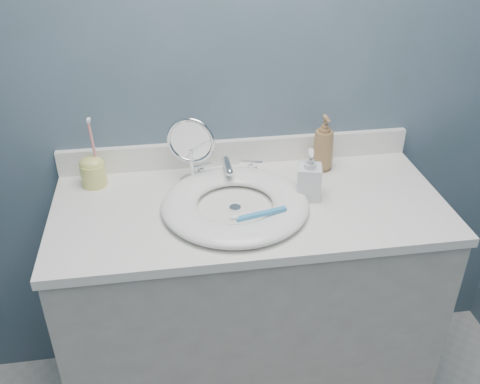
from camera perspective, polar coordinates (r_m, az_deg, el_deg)
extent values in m
cube|color=#435C65|center=(1.77, -0.38, 12.44)|extent=(2.20, 0.02, 2.40)
cube|color=#BAB6AA|center=(1.95, 0.90, -12.48)|extent=(1.20, 0.55, 0.85)
cube|color=white|center=(1.67, 1.02, -1.57)|extent=(1.22, 0.57, 0.03)
cube|color=white|center=(1.87, -0.29, 4.33)|extent=(1.22, 0.02, 0.09)
cylinder|color=silver|center=(1.63, -0.53, -1.72)|extent=(0.04, 0.04, 0.01)
cube|color=silver|center=(1.81, -1.48, 1.93)|extent=(0.22, 0.05, 0.01)
cylinder|color=silver|center=(1.80, -1.49, 2.74)|extent=(0.03, 0.03, 0.06)
cylinder|color=silver|center=(1.74, -1.31, 2.81)|extent=(0.02, 0.09, 0.02)
sphere|color=silver|center=(1.70, -1.11, 2.10)|extent=(0.03, 0.03, 0.03)
cylinder|color=silver|center=(1.79, -4.18, 2.17)|extent=(0.02, 0.02, 0.03)
cube|color=silver|center=(1.78, -4.20, 2.76)|extent=(0.08, 0.03, 0.01)
cylinder|color=silver|center=(1.81, 1.19, 2.57)|extent=(0.02, 0.02, 0.03)
cube|color=silver|center=(1.80, 1.19, 3.16)|extent=(0.08, 0.03, 0.01)
cylinder|color=silver|center=(1.77, -5.05, 1.14)|extent=(0.09, 0.09, 0.01)
cylinder|color=silver|center=(1.75, -5.14, 2.80)|extent=(0.01, 0.01, 0.12)
torus|color=silver|center=(1.70, -5.28, 5.48)|extent=(0.15, 0.06, 0.16)
cylinder|color=white|center=(1.70, -5.28, 5.48)|extent=(0.13, 0.05, 0.13)
imported|color=olive|center=(1.83, 8.90, 5.18)|extent=(0.08, 0.08, 0.19)
imported|color=silver|center=(1.67, 7.41, 1.87)|extent=(0.09, 0.09, 0.16)
cylinder|color=#DDDA6E|center=(1.81, -15.35, 1.83)|extent=(0.08, 0.08, 0.08)
ellipsoid|color=#DDDA6E|center=(1.79, -15.52, 2.91)|extent=(0.08, 0.07, 0.05)
cylinder|color=pink|center=(1.75, -15.45, 5.01)|extent=(0.02, 0.03, 0.15)
cube|color=white|center=(1.71, -15.85, 7.39)|extent=(0.01, 0.02, 0.01)
cube|color=#3993CB|center=(1.53, 2.30, -2.38)|extent=(0.15, 0.05, 0.01)
cube|color=white|center=(1.50, -0.65, -2.80)|extent=(0.02, 0.02, 0.01)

